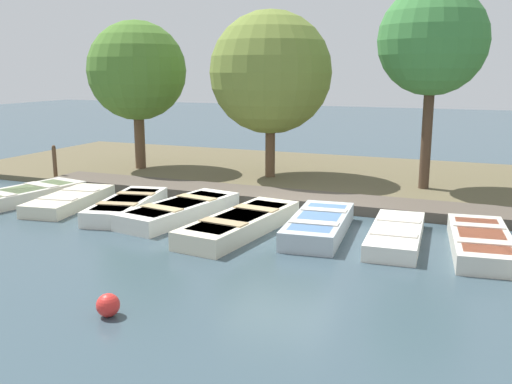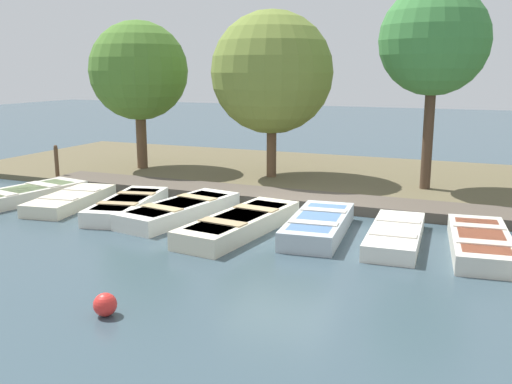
% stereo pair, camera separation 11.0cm
% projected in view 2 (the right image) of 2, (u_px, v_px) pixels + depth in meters
% --- Properties ---
extents(ground_plane, '(80.00, 80.00, 0.00)m').
position_uv_depth(ground_plane, '(281.00, 217.00, 13.29)').
color(ground_plane, '#384C56').
extents(shore_bank, '(8.00, 24.00, 0.16)m').
position_uv_depth(shore_bank, '(337.00, 177.00, 17.78)').
color(shore_bank, brown).
rests_on(shore_bank, ground_plane).
extents(dock_walkway, '(1.32, 14.99, 0.24)m').
position_uv_depth(dock_walkway, '(300.00, 199.00, 14.52)').
color(dock_walkway, '#51473D').
rests_on(dock_walkway, ground_plane).
extents(rowboat_0, '(3.45, 1.76, 0.36)m').
position_uv_depth(rowboat_0, '(23.00, 195.00, 14.79)').
color(rowboat_0, beige).
rests_on(rowboat_0, ground_plane).
extents(rowboat_1, '(2.90, 1.42, 0.34)m').
position_uv_depth(rowboat_1, '(71.00, 200.00, 14.28)').
color(rowboat_1, beige).
rests_on(rowboat_1, ground_plane).
extents(rowboat_2, '(3.08, 1.59, 0.38)m').
position_uv_depth(rowboat_2, '(128.00, 205.00, 13.60)').
color(rowboat_2, silver).
rests_on(rowboat_2, ground_plane).
extents(rowboat_3, '(3.40, 1.65, 0.39)m').
position_uv_depth(rowboat_3, '(180.00, 210.00, 13.15)').
color(rowboat_3, silver).
rests_on(rowboat_3, ground_plane).
extents(rowboat_4, '(3.61, 1.50, 0.40)m').
position_uv_depth(rowboat_4, '(240.00, 223.00, 11.98)').
color(rowboat_4, beige).
rests_on(rowboat_4, ground_plane).
extents(rowboat_5, '(2.95, 1.33, 0.41)m').
position_uv_depth(rowboat_5, '(318.00, 225.00, 11.82)').
color(rowboat_5, '#B2BCC1').
rests_on(rowboat_5, ground_plane).
extents(rowboat_6, '(2.89, 1.12, 0.34)m').
position_uv_depth(rowboat_6, '(395.00, 235.00, 11.27)').
color(rowboat_6, silver).
rests_on(rowboat_6, ground_plane).
extents(rowboat_7, '(3.06, 1.40, 0.37)m').
position_uv_depth(rowboat_7, '(481.00, 243.00, 10.69)').
color(rowboat_7, beige).
rests_on(rowboat_7, ground_plane).
extents(mooring_post_near, '(0.12, 0.12, 1.13)m').
position_uv_depth(mooring_post_near, '(57.00, 163.00, 17.31)').
color(mooring_post_near, brown).
rests_on(mooring_post_near, ground_plane).
extents(buoy, '(0.33, 0.33, 0.33)m').
position_uv_depth(buoy, '(105.00, 305.00, 7.93)').
color(buoy, red).
rests_on(buoy, ground_plane).
extents(park_tree_far_left, '(3.15, 3.15, 4.90)m').
position_uv_depth(park_tree_far_left, '(139.00, 71.00, 18.25)').
color(park_tree_far_left, brown).
rests_on(park_tree_far_left, ground_plane).
extents(park_tree_left, '(3.59, 3.59, 5.07)m').
position_uv_depth(park_tree_left, '(272.00, 73.00, 16.72)').
color(park_tree_left, brown).
rests_on(park_tree_left, ground_plane).
extents(park_tree_center, '(2.86, 2.86, 5.53)m').
position_uv_depth(park_tree_center, '(434.00, 41.00, 14.82)').
color(park_tree_center, '#4C3828').
rests_on(park_tree_center, ground_plane).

